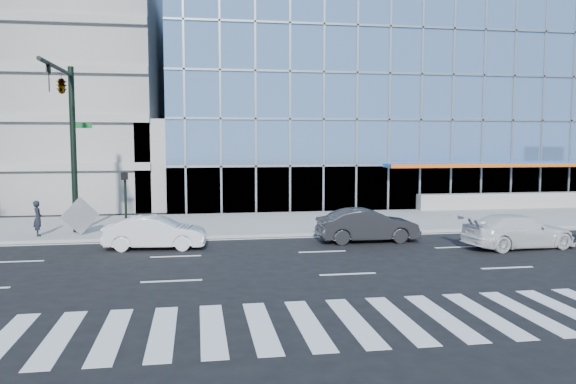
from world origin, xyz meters
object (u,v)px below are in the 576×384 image
at_px(white_sedan, 155,232).
at_px(dark_sedan, 367,225).
at_px(tilted_panel, 80,216).
at_px(traffic_signal, 65,107).
at_px(white_suv, 518,231).
at_px(ped_signal_post, 125,193).
at_px(pedestrian, 38,218).

height_order(white_sedan, dark_sedan, dark_sedan).
xyz_separation_m(dark_sedan, tilted_panel, (-13.16, 3.05, 0.31)).
bearing_deg(tilted_panel, traffic_signal, -161.86).
height_order(white_sedan, tilted_panel, tilted_panel).
xyz_separation_m(white_suv, tilted_panel, (-19.16, 5.50, 0.35)).
bearing_deg(tilted_panel, white_sedan, -69.84).
distance_m(ped_signal_post, pedestrian, 4.18).
bearing_deg(ped_signal_post, white_suv, -17.70).
distance_m(traffic_signal, pedestrian, 5.42).
height_order(dark_sedan, pedestrian, pedestrian).
distance_m(ped_signal_post, tilted_panel, 2.35).
xyz_separation_m(ped_signal_post, white_sedan, (1.59, -3.14, -1.44)).
height_order(pedestrian, tilted_panel, tilted_panel).
height_order(dark_sedan, tilted_panel, tilted_panel).
height_order(white_sedan, pedestrian, pedestrian).
distance_m(white_suv, pedestrian, 21.80).
bearing_deg(traffic_signal, white_sedan, -34.13).
relative_size(traffic_signal, white_sedan, 1.87).
bearing_deg(dark_sedan, white_sedan, 90.93).
bearing_deg(white_suv, tilted_panel, 67.94).
height_order(traffic_signal, white_sedan, traffic_signal).
bearing_deg(ped_signal_post, white_sedan, -63.19).
relative_size(white_suv, tilted_panel, 3.82).
distance_m(white_sedan, pedestrian, 6.50).
bearing_deg(pedestrian, white_suv, -125.47).
bearing_deg(traffic_signal, tilted_panel, 47.01).
height_order(white_suv, dark_sedan, dark_sedan).
distance_m(traffic_signal, white_suv, 20.92).
bearing_deg(white_sedan, traffic_signal, 61.22).
bearing_deg(ped_signal_post, traffic_signal, -171.48).
bearing_deg(white_suv, traffic_signal, 69.43).
xyz_separation_m(dark_sedan, pedestrian, (-15.07, 3.13, 0.23)).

